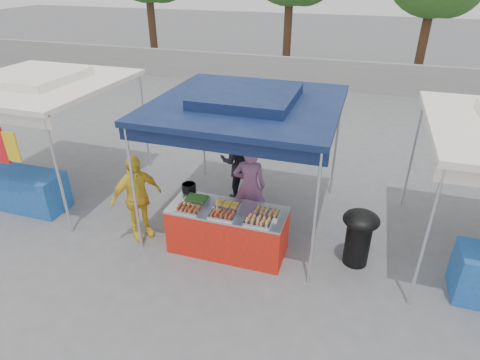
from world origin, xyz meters
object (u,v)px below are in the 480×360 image
(helper_man, at_px, (240,162))
(customer_person, at_px, (137,198))
(cooking_pot, at_px, (189,188))
(vendor_table, at_px, (228,230))
(wok_burner, at_px, (359,233))
(vendor_woman, at_px, (249,187))

(helper_man, distance_m, customer_person, 2.29)
(customer_person, bearing_deg, helper_man, -1.33)
(helper_man, relative_size, customer_person, 1.07)
(cooking_pot, bearing_deg, vendor_table, -22.98)
(vendor_table, height_order, wok_burner, wok_burner)
(wok_burner, height_order, helper_man, helper_man)
(vendor_table, bearing_deg, vendor_woman, 82.08)
(cooking_pot, distance_m, wok_burner, 3.05)
(cooking_pot, bearing_deg, wok_burner, -0.40)
(vendor_table, relative_size, cooking_pot, 7.92)
(vendor_woman, bearing_deg, vendor_table, 69.56)
(wok_burner, distance_m, customer_person, 3.88)
(cooking_pot, height_order, wok_burner, wok_burner)
(vendor_table, distance_m, cooking_pot, 1.06)
(vendor_table, distance_m, vendor_woman, 0.99)
(vendor_woman, relative_size, helper_man, 0.96)
(vendor_woman, bearing_deg, cooking_pot, 15.45)
(cooking_pot, distance_m, vendor_woman, 1.12)
(vendor_table, xyz_separation_m, customer_person, (-1.69, -0.09, 0.39))
(helper_man, bearing_deg, customer_person, 44.29)
(cooking_pot, relative_size, customer_person, 0.16)
(wok_burner, bearing_deg, vendor_woman, 166.23)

